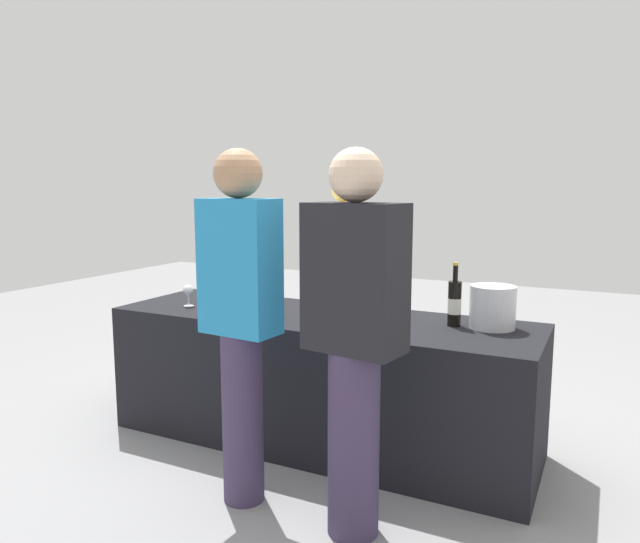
% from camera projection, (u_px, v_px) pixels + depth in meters
% --- Properties ---
extents(ground_plane, '(12.00, 12.00, 0.00)m').
position_uv_depth(ground_plane, '(320.00, 440.00, 3.42)').
color(ground_plane, gray).
extents(tasting_table, '(2.40, 0.75, 0.74)m').
position_uv_depth(tasting_table, '(320.00, 379.00, 3.36)').
color(tasting_table, black).
rests_on(tasting_table, ground_plane).
extents(wine_bottle_0, '(0.07, 0.07, 0.31)m').
position_uv_depth(wine_bottle_0, '(224.00, 281.00, 3.80)').
color(wine_bottle_0, black).
rests_on(wine_bottle_0, tasting_table).
extents(wine_bottle_1, '(0.07, 0.07, 0.32)m').
position_uv_depth(wine_bottle_1, '(250.00, 282.00, 3.73)').
color(wine_bottle_1, black).
rests_on(wine_bottle_1, tasting_table).
extents(wine_bottle_2, '(0.06, 0.06, 0.30)m').
position_uv_depth(wine_bottle_2, '(391.00, 298.00, 3.23)').
color(wine_bottle_2, black).
rests_on(wine_bottle_2, tasting_table).
extents(wine_bottle_3, '(0.07, 0.07, 0.33)m').
position_uv_depth(wine_bottle_3, '(454.00, 303.00, 3.05)').
color(wine_bottle_3, black).
rests_on(wine_bottle_3, tasting_table).
extents(wine_glass_0, '(0.06, 0.06, 0.13)m').
position_uv_depth(wine_glass_0, '(188.00, 291.00, 3.55)').
color(wine_glass_0, silver).
rests_on(wine_glass_0, tasting_table).
extents(wine_glass_1, '(0.08, 0.08, 0.14)m').
position_uv_depth(wine_glass_1, '(265.00, 295.00, 3.37)').
color(wine_glass_1, silver).
rests_on(wine_glass_1, tasting_table).
extents(wine_glass_2, '(0.07, 0.07, 0.14)m').
position_uv_depth(wine_glass_2, '(276.00, 298.00, 3.27)').
color(wine_glass_2, silver).
rests_on(wine_glass_2, tasting_table).
extents(wine_glass_3, '(0.07, 0.07, 0.14)m').
position_uv_depth(wine_glass_3, '(312.00, 305.00, 3.12)').
color(wine_glass_3, silver).
rests_on(wine_glass_3, tasting_table).
extents(ice_bucket, '(0.23, 0.23, 0.22)m').
position_uv_depth(ice_bucket, '(493.00, 307.00, 3.01)').
color(ice_bucket, silver).
rests_on(ice_bucket, tasting_table).
extents(server_pouring, '(0.46, 0.30, 1.55)m').
position_uv_depth(server_pouring, '(346.00, 281.00, 3.93)').
color(server_pouring, brown).
rests_on(server_pouring, ground_plane).
extents(guest_0, '(0.36, 0.22, 1.62)m').
position_uv_depth(guest_0, '(241.00, 312.00, 2.65)').
color(guest_0, '#3F3351').
rests_on(guest_0, ground_plane).
extents(guest_1, '(0.42, 0.27, 1.61)m').
position_uv_depth(guest_1, '(355.00, 332.00, 2.39)').
color(guest_1, '#3F3351').
rests_on(guest_1, ground_plane).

